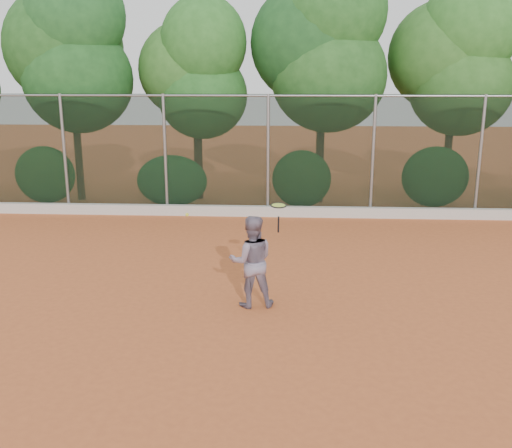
{
  "coord_description": "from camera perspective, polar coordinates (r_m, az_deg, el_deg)",
  "views": [
    {
      "loc": [
        0.6,
        -9.41,
        3.92
      ],
      "look_at": [
        0.0,
        1.0,
        1.25
      ],
      "focal_mm": 40.0,
      "sensor_mm": 36.0,
      "label": 1
    }
  ],
  "objects": [
    {
      "name": "ground",
      "position": [
        10.21,
        -0.33,
        -8.21
      ],
      "size": [
        80.0,
        80.0,
        0.0
      ],
      "primitive_type": "plane",
      "color": "#C05B2D",
      "rests_on": "ground"
    },
    {
      "name": "tennis_racket",
      "position": [
        9.68,
        2.27,
        1.65
      ],
      "size": [
        0.31,
        0.31,
        0.52
      ],
      "color": "black",
      "rests_on": "ground"
    },
    {
      "name": "tennis_player",
      "position": [
        9.97,
        -0.44,
        -3.76
      ],
      "size": [
        0.88,
        0.74,
        1.64
      ],
      "primitive_type": "imported",
      "rotation": [
        0.0,
        0.0,
        3.3
      ],
      "color": "slate",
      "rests_on": "ground"
    },
    {
      "name": "foliage_backdrop",
      "position": [
        18.43,
        -0.27,
        15.85
      ],
      "size": [
        23.7,
        3.63,
        7.55
      ],
      "color": "#48341B",
      "rests_on": "ground"
    },
    {
      "name": "concrete_curb",
      "position": [
        16.67,
        1.16,
        1.28
      ],
      "size": [
        24.0,
        0.2,
        0.3
      ],
      "primitive_type": "cube",
      "color": "#BBB5AD",
      "rests_on": "ground"
    },
    {
      "name": "tennis_ball_in_flight",
      "position": [
        9.94,
        -6.91,
        0.93
      ],
      "size": [
        0.06,
        0.06,
        0.06
      ],
      "color": "yellow",
      "rests_on": "ground"
    },
    {
      "name": "chainlink_fence",
      "position": [
        16.55,
        1.21,
        7.2
      ],
      "size": [
        24.09,
        0.09,
        3.5
      ],
      "color": "black",
      "rests_on": "ground"
    }
  ]
}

